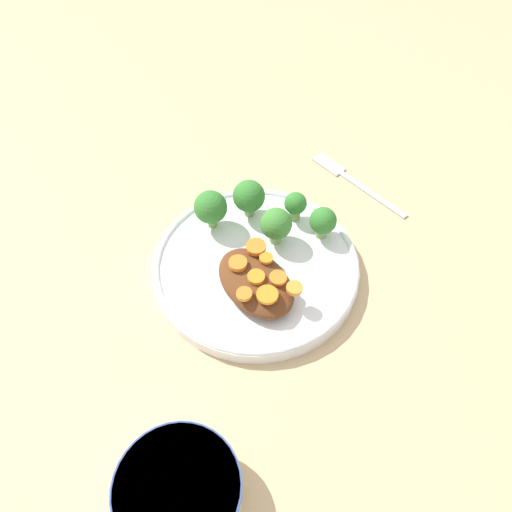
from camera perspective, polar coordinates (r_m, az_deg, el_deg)
The scene contains 18 objects.
ground_plane at distance 0.70m, azimuth 0.00°, elevation -1.73°, with size 4.00×4.00×0.00m, color tan.
plate at distance 0.69m, azimuth 0.00°, elevation -1.10°, with size 0.29×0.29×0.02m.
dip_bowl at distance 0.56m, azimuth -8.80°, elevation -25.07°, with size 0.13×0.13×0.05m.
stew_mound at distance 0.65m, azimuth -0.04°, elevation -3.01°, with size 0.12×0.08×0.03m, color #5B3319.
broccoli_floret_0 at distance 0.69m, azimuth 2.30°, elevation 3.62°, with size 0.04×0.04×0.06m.
broccoli_floret_1 at distance 0.72m, azimuth 4.52°, elevation 5.87°, with size 0.03×0.03×0.05m.
broccoli_floret_2 at distance 0.71m, azimuth -5.21°, elevation 5.53°, with size 0.05×0.05×0.06m.
broccoli_floret_3 at distance 0.70m, azimuth 7.65°, elevation 3.93°, with size 0.04×0.04×0.05m.
broccoli_floret_4 at distance 0.72m, azimuth -0.82°, elevation 6.80°, with size 0.05×0.05×0.06m.
carrot_slice_0 at distance 0.62m, azimuth 1.31°, elevation -4.45°, with size 0.03×0.03×0.00m, color orange.
carrot_slice_1 at distance 0.64m, azimuth -2.08°, elevation -0.84°, with size 0.02×0.02×0.01m, color orange.
carrot_slice_2 at distance 0.63m, azimuth 2.54°, elevation -2.51°, with size 0.02×0.02×0.00m, color orange.
carrot_slice_3 at distance 0.66m, azimuth -0.44°, elevation 1.07°, with size 0.03×0.03×0.01m, color orange.
carrot_slice_4 at distance 0.63m, azimuth 0.02°, elevation -2.40°, with size 0.02×0.02×0.01m, color orange.
carrot_slice_5 at distance 0.62m, azimuth -1.35°, elevation -4.35°, with size 0.02×0.02×0.01m, color orange.
carrot_slice_6 at distance 0.65m, azimuth 0.86°, elevation -0.42°, with size 0.02×0.02×0.00m, color orange.
carrot_slice_7 at distance 0.62m, azimuth 4.62°, elevation -3.56°, with size 0.02×0.02×0.01m, color orange.
fork at distance 0.84m, azimuth 10.65°, elevation 8.75°, with size 0.19×0.04×0.01m.
Camera 1 is at (0.34, -0.24, 0.57)m, focal length 35.00 mm.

